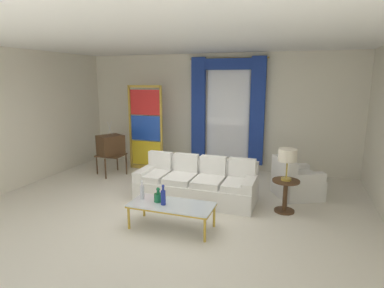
{
  "coord_description": "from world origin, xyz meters",
  "views": [
    {
      "loc": [
        2.18,
        -5.16,
        2.38
      ],
      "look_at": [
        0.09,
        0.9,
        1.05
      ],
      "focal_mm": 29.91,
      "sensor_mm": 36.0,
      "label": 1
    }
  ],
  "objects_px": {
    "bottle_amber_squat": "(158,197)",
    "armchair_white": "(295,183)",
    "stained_glass_divider": "(146,130)",
    "bottle_blue_decanter": "(163,197)",
    "couch_white_long": "(197,184)",
    "table_lamp_brass": "(288,157)",
    "bottle_crystal_tall": "(142,191)",
    "vintage_tv": "(111,146)",
    "peacock_figurine": "(158,166)",
    "coffee_table": "(172,206)",
    "round_side_table": "(285,193)"
  },
  "relations": [
    {
      "from": "bottle_amber_squat",
      "to": "armchair_white",
      "type": "relative_size",
      "value": 0.22
    },
    {
      "from": "stained_glass_divider",
      "to": "bottle_amber_squat",
      "type": "bearing_deg",
      "value": -59.67
    },
    {
      "from": "bottle_blue_decanter",
      "to": "bottle_amber_squat",
      "type": "bearing_deg",
      "value": 144.52
    },
    {
      "from": "couch_white_long",
      "to": "table_lamp_brass",
      "type": "bearing_deg",
      "value": -3.23
    },
    {
      "from": "bottle_amber_squat",
      "to": "bottle_crystal_tall",
      "type": "bearing_deg",
      "value": 174.71
    },
    {
      "from": "couch_white_long",
      "to": "vintage_tv",
      "type": "height_order",
      "value": "vintage_tv"
    },
    {
      "from": "bottle_amber_squat",
      "to": "peacock_figurine",
      "type": "distance_m",
      "value": 2.82
    },
    {
      "from": "couch_white_long",
      "to": "bottle_blue_decanter",
      "type": "bearing_deg",
      "value": -93.64
    },
    {
      "from": "vintage_tv",
      "to": "couch_white_long",
      "type": "bearing_deg",
      "value": -18.86
    },
    {
      "from": "vintage_tv",
      "to": "stained_glass_divider",
      "type": "relative_size",
      "value": 0.61
    },
    {
      "from": "bottle_amber_squat",
      "to": "stained_glass_divider",
      "type": "bearing_deg",
      "value": 120.33
    },
    {
      "from": "bottle_amber_squat",
      "to": "couch_white_long",
      "type": "bearing_deg",
      "value": 80.59
    },
    {
      "from": "bottle_blue_decanter",
      "to": "bottle_amber_squat",
      "type": "xyz_separation_m",
      "value": [
        -0.13,
        0.09,
        -0.05
      ]
    },
    {
      "from": "coffee_table",
      "to": "stained_glass_divider",
      "type": "distance_m",
      "value": 3.6
    },
    {
      "from": "couch_white_long",
      "to": "vintage_tv",
      "type": "relative_size",
      "value": 1.74
    },
    {
      "from": "bottle_blue_decanter",
      "to": "vintage_tv",
      "type": "bearing_deg",
      "value": 136.83
    },
    {
      "from": "couch_white_long",
      "to": "vintage_tv",
      "type": "distance_m",
      "value": 2.72
    },
    {
      "from": "vintage_tv",
      "to": "peacock_figurine",
      "type": "bearing_deg",
      "value": 16.71
    },
    {
      "from": "stained_glass_divider",
      "to": "peacock_figurine",
      "type": "distance_m",
      "value": 1.06
    },
    {
      "from": "couch_white_long",
      "to": "round_side_table",
      "type": "xyz_separation_m",
      "value": [
        1.7,
        -0.1,
        0.05
      ]
    },
    {
      "from": "bottle_crystal_tall",
      "to": "vintage_tv",
      "type": "xyz_separation_m",
      "value": [
        -2.01,
        2.17,
        0.19
      ]
    },
    {
      "from": "bottle_crystal_tall",
      "to": "bottle_blue_decanter",
      "type": "bearing_deg",
      "value": -15.53
    },
    {
      "from": "bottle_blue_decanter",
      "to": "vintage_tv",
      "type": "xyz_separation_m",
      "value": [
        -2.45,
        2.3,
        0.18
      ]
    },
    {
      "from": "coffee_table",
      "to": "table_lamp_brass",
      "type": "relative_size",
      "value": 2.36
    },
    {
      "from": "couch_white_long",
      "to": "coffee_table",
      "type": "distance_m",
      "value": 1.36
    },
    {
      "from": "peacock_figurine",
      "to": "round_side_table",
      "type": "relative_size",
      "value": 1.01
    },
    {
      "from": "couch_white_long",
      "to": "coffee_table",
      "type": "height_order",
      "value": "couch_white_long"
    },
    {
      "from": "couch_white_long",
      "to": "bottle_crystal_tall",
      "type": "relative_size",
      "value": 7.33
    },
    {
      "from": "armchair_white",
      "to": "round_side_table",
      "type": "relative_size",
      "value": 1.84
    },
    {
      "from": "bottle_amber_squat",
      "to": "bottle_blue_decanter",
      "type": "bearing_deg",
      "value": -35.48
    },
    {
      "from": "bottle_crystal_tall",
      "to": "peacock_figurine",
      "type": "height_order",
      "value": "bottle_crystal_tall"
    },
    {
      "from": "round_side_table",
      "to": "couch_white_long",
      "type": "bearing_deg",
      "value": 176.77
    },
    {
      "from": "coffee_table",
      "to": "armchair_white",
      "type": "relative_size",
      "value": 1.23
    },
    {
      "from": "vintage_tv",
      "to": "stained_glass_divider",
      "type": "bearing_deg",
      "value": 49.72
    },
    {
      "from": "coffee_table",
      "to": "bottle_crystal_tall",
      "type": "distance_m",
      "value": 0.57
    },
    {
      "from": "stained_glass_divider",
      "to": "table_lamp_brass",
      "type": "height_order",
      "value": "stained_glass_divider"
    },
    {
      "from": "armchair_white",
      "to": "bottle_amber_squat",
      "type": "bearing_deg",
      "value": -134.5
    },
    {
      "from": "bottle_amber_squat",
      "to": "armchair_white",
      "type": "bearing_deg",
      "value": 45.5
    },
    {
      "from": "bottle_crystal_tall",
      "to": "round_side_table",
      "type": "distance_m",
      "value": 2.54
    },
    {
      "from": "coffee_table",
      "to": "table_lamp_brass",
      "type": "distance_m",
      "value": 2.2
    },
    {
      "from": "vintage_tv",
      "to": "peacock_figurine",
      "type": "distance_m",
      "value": 1.28
    },
    {
      "from": "coffee_table",
      "to": "armchair_white",
      "type": "bearing_deg",
      "value": 49.36
    },
    {
      "from": "bottle_blue_decanter",
      "to": "coffee_table",
      "type": "bearing_deg",
      "value": 32.13
    },
    {
      "from": "bottle_blue_decanter",
      "to": "bottle_amber_squat",
      "type": "height_order",
      "value": "bottle_blue_decanter"
    },
    {
      "from": "couch_white_long",
      "to": "bottle_amber_squat",
      "type": "xyz_separation_m",
      "value": [
        -0.22,
        -1.34,
        0.19
      ]
    },
    {
      "from": "vintage_tv",
      "to": "armchair_white",
      "type": "height_order",
      "value": "vintage_tv"
    },
    {
      "from": "peacock_figurine",
      "to": "table_lamp_brass",
      "type": "relative_size",
      "value": 1.05
    },
    {
      "from": "armchair_white",
      "to": "round_side_table",
      "type": "height_order",
      "value": "armchair_white"
    },
    {
      "from": "bottle_blue_decanter",
      "to": "stained_glass_divider",
      "type": "distance_m",
      "value": 3.57
    },
    {
      "from": "armchair_white",
      "to": "table_lamp_brass",
      "type": "xyz_separation_m",
      "value": [
        -0.14,
        -0.86,
        0.74
      ]
    }
  ]
}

